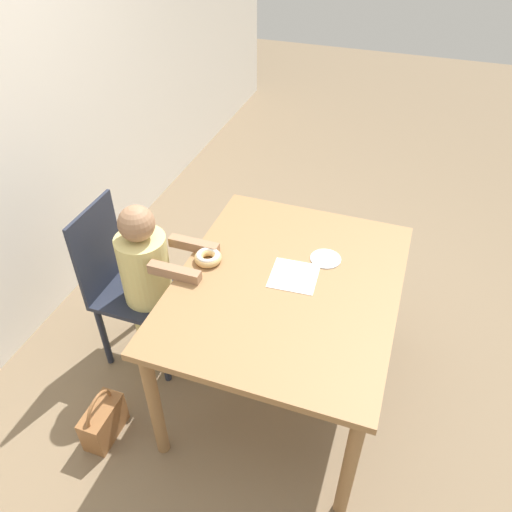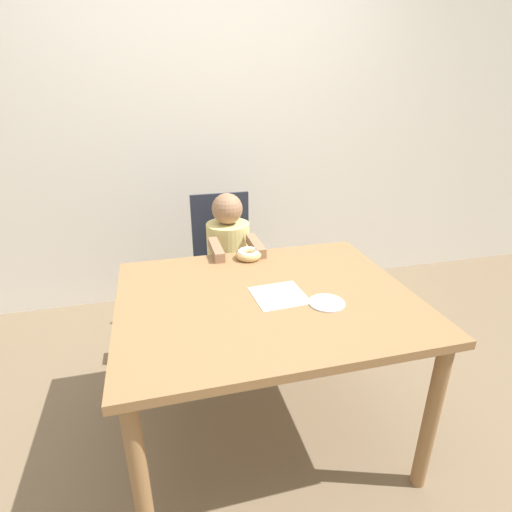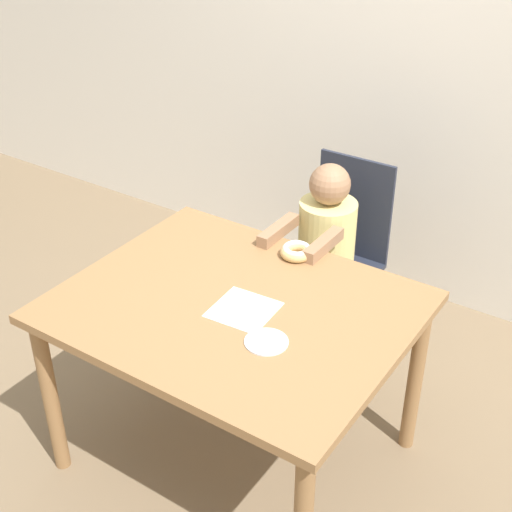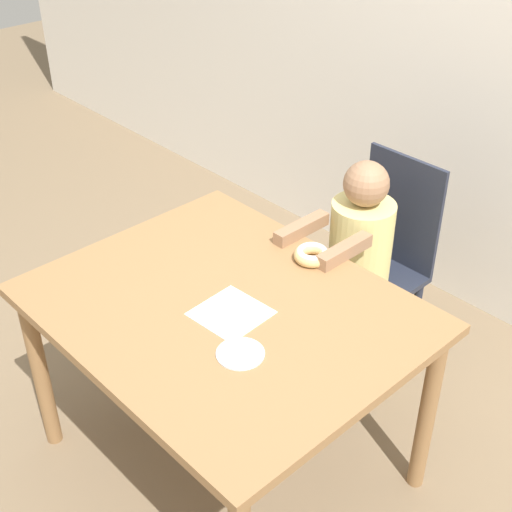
{
  "view_description": "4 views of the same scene",
  "coord_description": "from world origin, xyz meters",
  "px_view_note": "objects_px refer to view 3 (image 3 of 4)",
  "views": [
    {
      "loc": [
        -1.63,
        -0.42,
        2.28
      ],
      "look_at": [
        -0.01,
        0.15,
        0.87
      ],
      "focal_mm": 35.0,
      "sensor_mm": 36.0,
      "label": 1
    },
    {
      "loc": [
        -0.42,
        -1.42,
        1.57
      ],
      "look_at": [
        -0.01,
        0.15,
        0.87
      ],
      "focal_mm": 28.0,
      "sensor_mm": 36.0,
      "label": 2
    },
    {
      "loc": [
        1.22,
        -1.69,
        2.22
      ],
      "look_at": [
        -0.01,
        0.15,
        0.87
      ],
      "focal_mm": 50.0,
      "sensor_mm": 36.0,
      "label": 3
    },
    {
      "loc": [
        1.42,
        -1.2,
        2.18
      ],
      "look_at": [
        -0.01,
        0.15,
        0.87
      ],
      "focal_mm": 50.0,
      "sensor_mm": 36.0,
      "label": 4
    }
  ],
  "objects_px": {
    "chair": "(338,261)",
    "handbag": "(228,301)",
    "child_figure": "(324,268)",
    "donut": "(297,251)"
  },
  "relations": [
    {
      "from": "child_figure",
      "to": "donut",
      "type": "bearing_deg",
      "value": -82.64
    },
    {
      "from": "child_figure",
      "to": "handbag",
      "type": "distance_m",
      "value": 0.68
    },
    {
      "from": "donut",
      "to": "handbag",
      "type": "height_order",
      "value": "donut"
    },
    {
      "from": "chair",
      "to": "donut",
      "type": "bearing_deg",
      "value": -84.72
    },
    {
      "from": "child_figure",
      "to": "handbag",
      "type": "xyz_separation_m",
      "value": [
        -0.55,
        0.01,
        -0.4
      ]
    },
    {
      "from": "chair",
      "to": "handbag",
      "type": "xyz_separation_m",
      "value": [
        -0.55,
        -0.12,
        -0.37
      ]
    },
    {
      "from": "donut",
      "to": "handbag",
      "type": "relative_size",
      "value": 0.44
    },
    {
      "from": "chair",
      "to": "handbag",
      "type": "height_order",
      "value": "chair"
    },
    {
      "from": "chair",
      "to": "child_figure",
      "type": "bearing_deg",
      "value": -90.0
    },
    {
      "from": "donut",
      "to": "handbag",
      "type": "distance_m",
      "value": 0.96
    }
  ]
}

